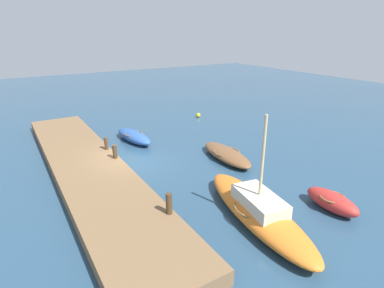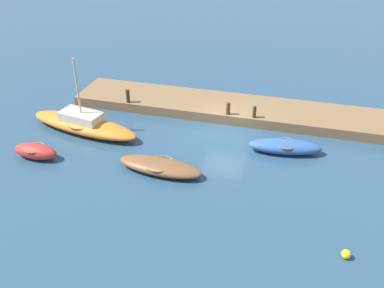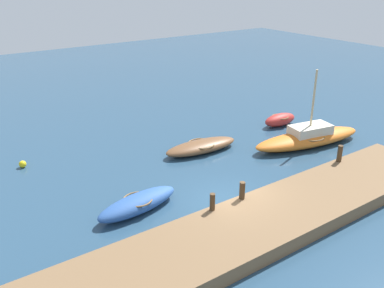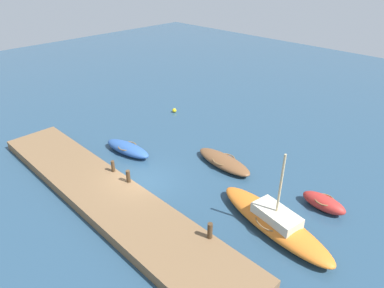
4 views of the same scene
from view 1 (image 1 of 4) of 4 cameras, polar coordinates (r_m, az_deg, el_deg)
name	(u,v)px [view 1 (image 1 of 4)]	position (r m, az deg, el deg)	size (l,w,h in m)	color
ground_plane	(131,164)	(18.49, -11.14, -3.68)	(84.00, 84.00, 0.00)	navy
dock_platform	(88,169)	(17.78, -18.57, -4.33)	(20.68, 3.54, 0.62)	brown
rowboat_blue	(134,136)	(22.04, -10.67, 1.42)	(4.09, 1.78, 0.75)	#2D569E
sailboat_orange	(257,210)	(13.18, 11.96, -11.78)	(7.44, 3.07, 4.54)	orange
dinghy_red	(332,201)	(14.96, 24.39, -9.58)	(2.51, 1.12, 0.81)	#B72D28
rowboat_brown	(227,154)	(18.80, 6.38, -1.90)	(4.58, 1.82, 0.65)	brown
mooring_post_west	(106,144)	(19.23, -15.53, 0.09)	(0.22, 0.22, 0.75)	#47331E
mooring_post_mid_west	(115,152)	(17.79, -14.04, -1.38)	(0.25, 0.25, 0.78)	#47331E
mooring_post_mid_east	(169,204)	(12.29, -4.26, -10.92)	(0.25, 0.25, 0.87)	#47331E
marker_buoy	(198,115)	(27.81, 1.18, 5.33)	(0.38, 0.38, 0.38)	yellow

